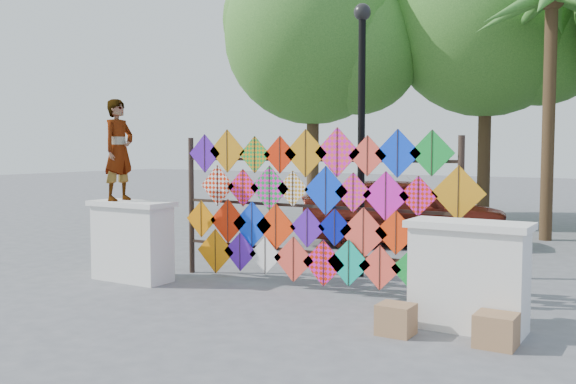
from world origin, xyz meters
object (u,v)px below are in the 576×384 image
(kite_rack, at_px, (311,209))
(lamppost, at_px, (362,113))
(sedan, at_px, (403,211))
(vendor_woman, at_px, (119,150))

(kite_rack, distance_m, lamppost, 1.96)
(sedan, bearing_deg, lamppost, 166.65)
(kite_rack, xyz_separation_m, sedan, (-0.42, 4.86, -0.46))
(kite_rack, height_order, vendor_woman, vendor_woman)
(sedan, xyz_separation_m, lamppost, (0.64, -3.58, 1.93))
(kite_rack, distance_m, vendor_woman, 3.30)
(sedan, bearing_deg, vendor_woman, 132.12)
(kite_rack, height_order, lamppost, lamppost)
(vendor_woman, height_order, lamppost, lamppost)
(kite_rack, bearing_deg, sedan, 94.96)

